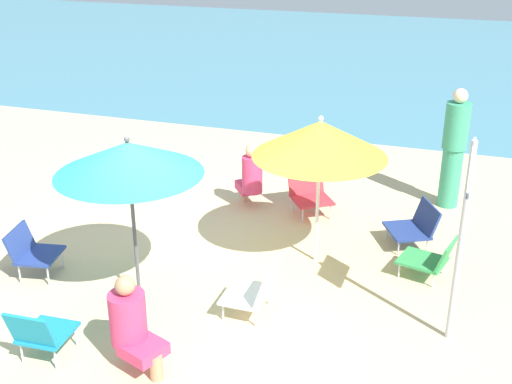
% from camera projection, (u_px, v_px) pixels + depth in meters
% --- Properties ---
extents(ground_plane, '(40.00, 40.00, 0.00)m').
position_uv_depth(ground_plane, '(165.00, 283.00, 7.46)').
color(ground_plane, '#D3BC8C').
extents(sea_water, '(40.00, 16.00, 0.01)m').
position_uv_depth(sea_water, '(366.00, 54.00, 19.29)').
color(sea_water, teal).
rests_on(sea_water, ground_plane).
extents(umbrella_yellow, '(1.54, 1.54, 1.81)m').
position_uv_depth(umbrella_yellow, '(320.00, 139.00, 7.34)').
color(umbrella_yellow, silver).
rests_on(umbrella_yellow, ground_plane).
extents(umbrella_teal, '(1.53, 1.53, 1.83)m').
position_uv_depth(umbrella_teal, '(128.00, 158.00, 6.59)').
color(umbrella_teal, '#4C4C51').
rests_on(umbrella_teal, ground_plane).
extents(beach_chair_a, '(0.54, 0.54, 0.63)m').
position_uv_depth(beach_chair_a, '(256.00, 288.00, 6.76)').
color(beach_chair_a, white).
rests_on(beach_chair_a, ground_plane).
extents(beach_chair_b, '(0.75, 0.77, 0.65)m').
position_uv_depth(beach_chair_b, '(309.00, 190.00, 9.09)').
color(beach_chair_b, red).
rests_on(beach_chair_b, ground_plane).
extents(beach_chair_c, '(0.59, 0.59, 0.58)m').
position_uv_depth(beach_chair_c, '(31.00, 250.00, 7.50)').
color(beach_chair_c, navy).
rests_on(beach_chair_c, ground_plane).
extents(beach_chair_d, '(0.67, 0.57, 0.52)m').
position_uv_depth(beach_chair_d, '(431.00, 258.00, 7.45)').
color(beach_chair_d, '#33934C').
rests_on(beach_chair_d, ground_plane).
extents(beach_chair_e, '(0.74, 0.74, 0.55)m').
position_uv_depth(beach_chair_e, '(415.00, 225.00, 8.19)').
color(beach_chair_e, navy).
rests_on(beach_chair_e, ground_plane).
extents(beach_chair_f, '(0.47, 0.57, 0.62)m').
position_uv_depth(beach_chair_f, '(40.00, 332.00, 6.04)').
color(beach_chair_f, teal).
rests_on(beach_chair_f, ground_plane).
extents(person_a, '(0.57, 0.46, 0.94)m').
position_uv_depth(person_a, '(132.00, 323.00, 5.92)').
color(person_a, '#DB3866').
rests_on(person_a, ground_plane).
extents(person_b, '(0.48, 0.52, 0.97)m').
position_uv_depth(person_b, '(251.00, 176.00, 9.16)').
color(person_b, '#DB3866').
rests_on(person_b, ground_plane).
extents(person_c, '(0.34, 0.34, 1.71)m').
position_uv_depth(person_c, '(454.00, 149.00, 9.09)').
color(person_c, '#389970').
rests_on(person_c, ground_plane).
extents(warning_sign, '(0.06, 0.51, 2.06)m').
position_uv_depth(warning_sign, '(465.00, 213.00, 5.98)').
color(warning_sign, '#ADADB2').
rests_on(warning_sign, ground_plane).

